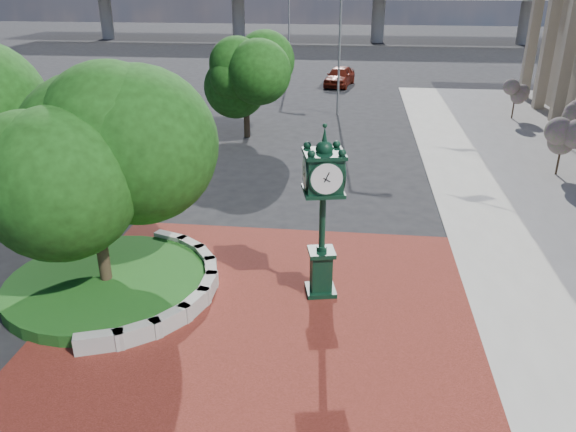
{
  "coord_description": "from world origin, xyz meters",
  "views": [
    {
      "loc": [
        2.36,
        -14.31,
        9.01
      ],
      "look_at": [
        0.46,
        1.5,
        2.12
      ],
      "focal_mm": 35.0,
      "sensor_mm": 36.0,
      "label": 1
    }
  ],
  "objects_px": {
    "street_lamp_near": "(343,38)",
    "street_lamp_far": "(291,16)",
    "parked_car": "(340,76)",
    "post_clock": "(323,207)"
  },
  "relations": [
    {
      "from": "street_lamp_near",
      "to": "street_lamp_far",
      "type": "xyz_separation_m",
      "value": [
        -5.31,
        16.14,
        0.33
      ]
    },
    {
      "from": "post_clock",
      "to": "street_lamp_near",
      "type": "relative_size",
      "value": 0.6
    },
    {
      "from": "street_lamp_near",
      "to": "parked_car",
      "type": "bearing_deg",
      "value": 92.37
    },
    {
      "from": "parked_car",
      "to": "street_lamp_near",
      "type": "relative_size",
      "value": 0.57
    },
    {
      "from": "parked_car",
      "to": "street_lamp_far",
      "type": "relative_size",
      "value": 0.54
    },
    {
      "from": "post_clock",
      "to": "street_lamp_near",
      "type": "distance_m",
      "value": 23.92
    },
    {
      "from": "street_lamp_far",
      "to": "post_clock",
      "type": "bearing_deg",
      "value": -82.13
    },
    {
      "from": "parked_car",
      "to": "street_lamp_near",
      "type": "bearing_deg",
      "value": -76.78
    },
    {
      "from": "street_lamp_near",
      "to": "street_lamp_far",
      "type": "height_order",
      "value": "street_lamp_far"
    },
    {
      "from": "post_clock",
      "to": "street_lamp_near",
      "type": "xyz_separation_m",
      "value": [
        -0.22,
        23.81,
        2.23
      ]
    }
  ]
}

